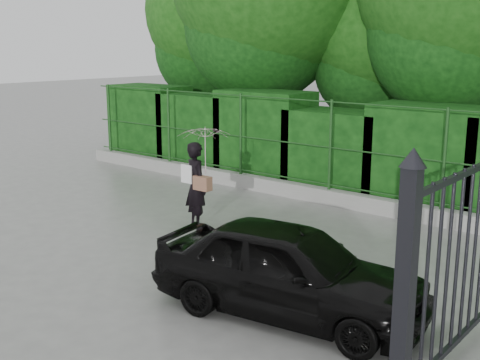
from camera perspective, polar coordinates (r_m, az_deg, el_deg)
The scene contains 7 objects.
ground at distance 9.19m, azimuth -8.85°, elevation -7.44°, with size 80.00×80.00×0.00m, color gray.
kerb at distance 12.43m, azimuth 6.83°, elevation -1.28°, with size 14.00×0.25×0.30m, color #9E9E99.
fence at distance 12.10m, azimuth 7.84°, elevation 3.39°, with size 14.13×0.06×1.80m.
hedge at distance 13.09m, azimuth 9.39°, elevation 3.12°, with size 14.20×1.20×2.11m.
gate at distance 5.64m, azimuth 17.41°, elevation -8.21°, with size 0.22×2.33×2.36m.
woman at distance 10.27m, azimuth -3.64°, elevation 1.73°, with size 0.92×0.90×1.80m.
car at distance 7.16m, azimuth 4.64°, elevation -8.45°, with size 1.33×3.31×1.13m, color black.
Camera 1 is at (6.53, -5.65, 3.15)m, focal length 45.00 mm.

